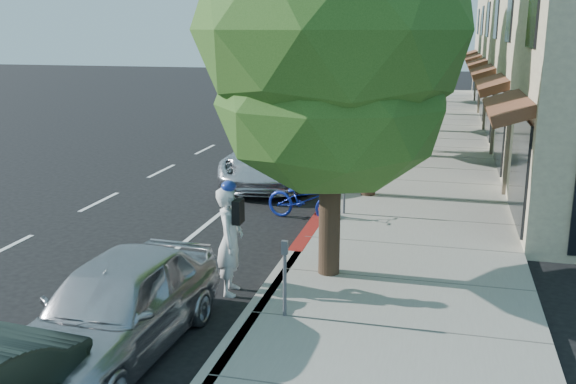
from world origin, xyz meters
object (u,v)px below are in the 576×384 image
(street_tree_4, at_px, (413,22))
(street_tree_0, at_px, (333,36))
(near_car_a, at_px, (117,306))
(street_tree_1, at_px, (374,6))
(pedestrian, at_px, (420,127))
(silver_suv, at_px, (274,157))
(white_pickup, at_px, (354,102))
(street_tree_5, at_px, (418,29))
(street_tree_2, at_px, (392,41))
(street_tree_3, at_px, (405,20))
(bicycle, at_px, (304,200))
(cyclist, at_px, (230,241))
(dark_suv_far, at_px, (391,89))
(dark_sedan, at_px, (333,141))

(street_tree_4, bearing_deg, street_tree_0, -90.00)
(near_car_a, bearing_deg, street_tree_1, 78.07)
(pedestrian, bearing_deg, near_car_a, 32.96)
(silver_suv, xyz_separation_m, white_pickup, (0.39, 14.53, 0.09))
(street_tree_1, relative_size, street_tree_5, 1.11)
(street_tree_2, xyz_separation_m, street_tree_3, (0.00, 6.00, 0.76))
(street_tree_3, relative_size, bicycle, 4.10)
(pedestrian, bearing_deg, bicycle, 30.75)
(silver_suv, bearing_deg, street_tree_5, 76.31)
(cyclist, distance_m, dark_suv_far, 31.00)
(street_tree_1, distance_m, bicycle, 5.34)
(dark_sedan, xyz_separation_m, near_car_a, (-0.62, -14.50, 0.03))
(street_tree_0, distance_m, street_tree_2, 12.00)
(dark_sedan, height_order, white_pickup, white_pickup)
(bicycle, bearing_deg, near_car_a, -176.53)
(street_tree_1, relative_size, silver_suv, 1.46)
(street_tree_0, height_order, near_car_a, street_tree_0)
(silver_suv, bearing_deg, dark_suv_far, 80.08)
(white_pickup, bearing_deg, street_tree_1, -73.22)
(street_tree_2, distance_m, street_tree_5, 18.00)
(street_tree_2, bearing_deg, dark_sedan, -151.61)
(cyclist, relative_size, silver_suv, 0.35)
(near_car_a, height_order, pedestrian, pedestrian)
(street_tree_4, distance_m, dark_sedan, 13.79)
(street_tree_3, distance_m, street_tree_5, 12.01)
(street_tree_4, relative_size, white_pickup, 1.30)
(dark_suv_far, bearing_deg, street_tree_0, -87.62)
(bicycle, distance_m, near_car_a, 7.31)
(street_tree_3, height_order, dark_suv_far, street_tree_3)
(street_tree_0, height_order, cyclist, street_tree_0)
(street_tree_4, height_order, silver_suv, street_tree_4)
(near_car_a, bearing_deg, street_tree_0, 57.43)
(street_tree_5, bearing_deg, street_tree_1, -90.00)
(near_car_a, bearing_deg, white_pickup, 93.16)
(dark_suv_far, bearing_deg, street_tree_4, -76.46)
(street_tree_0, relative_size, street_tree_1, 0.90)
(dark_sedan, xyz_separation_m, white_pickup, (-0.85, 11.03, 0.16))
(street_tree_3, xyz_separation_m, cyclist, (-1.60, -19.00, -3.96))
(street_tree_1, relative_size, street_tree_3, 1.02)
(street_tree_1, relative_size, pedestrian, 4.52)
(dark_sedan, height_order, near_car_a, near_car_a)
(street_tree_2, xyz_separation_m, white_pickup, (-2.70, 10.03, -3.32))
(silver_suv, bearing_deg, street_tree_1, -31.78)
(dark_suv_far, bearing_deg, street_tree_3, -83.36)
(street_tree_3, relative_size, near_car_a, 1.86)
(street_tree_2, relative_size, near_car_a, 1.60)
(dark_sedan, bearing_deg, pedestrian, 34.20)
(street_tree_4, bearing_deg, cyclist, -93.66)
(street_tree_4, bearing_deg, silver_suv, -100.60)
(dark_sedan, bearing_deg, silver_suv, -109.57)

